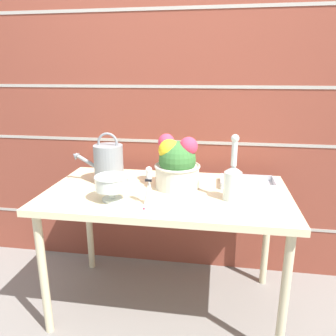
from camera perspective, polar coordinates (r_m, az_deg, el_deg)
name	(u,v)px	position (r m, az deg, el deg)	size (l,w,h in m)	color
ground_plane	(167,304)	(2.18, -0.16, -22.55)	(12.00, 12.00, 0.00)	gray
brick_wall	(179,114)	(2.21, 1.90, 9.36)	(3.60, 0.08, 2.20)	brown
patio_table	(167,202)	(1.83, -0.18, -5.95)	(1.33, 0.74, 0.74)	beige
watering_can	(108,163)	(1.95, -10.38, 0.84)	(0.32, 0.17, 0.30)	gray
crystal_pedestal_bowl	(112,184)	(1.67, -9.80, -2.72)	(0.17, 0.17, 0.13)	silver
flower_planter	(177,164)	(1.82, 1.54, 0.71)	(0.26, 0.26, 0.30)	beige
glass_decanter	(233,179)	(1.68, 11.22, -1.95)	(0.09, 0.09, 0.34)	silver
figurine_vase	(149,189)	(1.61, -3.31, -3.66)	(0.06, 0.06, 0.19)	white
wire_tray	(247,184)	(1.94, 13.65, -2.72)	(0.31, 0.19, 0.04)	#B7B7BC
fallen_petal	(144,209)	(1.57, -4.22, -7.07)	(0.01, 0.01, 0.01)	#E03856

